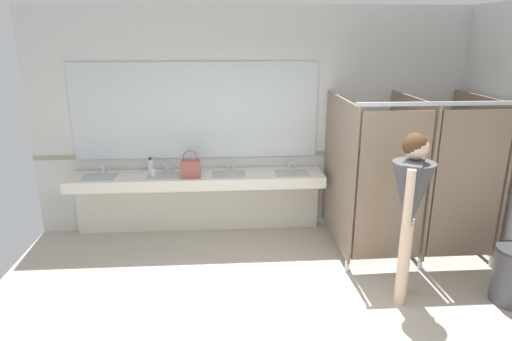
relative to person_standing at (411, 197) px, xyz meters
The scene contains 9 objects.
wall_back 2.37m from the person_standing, 123.09° to the left, with size 5.99×0.12×2.95m, color silver.
wall_back_tile_band 2.29m from the person_standing, 123.96° to the left, with size 5.99×0.01×0.06m, color #9E937F.
vanity_counter 2.77m from the person_standing, 141.41° to the left, with size 3.27×0.53×0.98m.
mirror_panel 2.90m from the person_standing, 138.45° to the left, with size 3.17×0.02×1.24m, color silver.
bathroom_stalls 1.12m from the person_standing, 66.01° to the left, with size 1.77×1.37×1.93m.
person_standing is the anchor object (origin of this frame).
handbag 2.66m from the person_standing, 145.99° to the left, with size 0.24×0.12×0.35m.
soap_dispenser 3.27m from the person_standing, 147.06° to the left, with size 0.07×0.07×0.19m.
paper_cup 3.13m from the person_standing, 149.37° to the left, with size 0.07×0.07×0.08m, color white.
Camera 1 is at (-0.47, -3.30, 2.59)m, focal length 31.15 mm.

